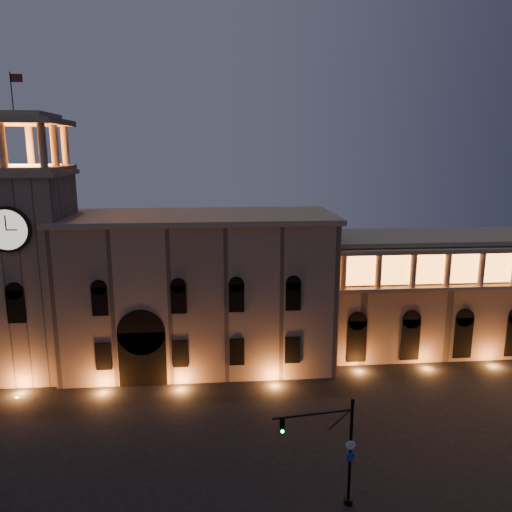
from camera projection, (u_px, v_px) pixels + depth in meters
name	position (u px, v px, depth m)	size (l,w,h in m)	color
ground	(221.00, 477.00, 38.42)	(160.00, 160.00, 0.00)	black
government_building	(199.00, 290.00, 57.75)	(30.80, 12.80, 17.60)	#896E5A
clock_tower	(29.00, 264.00, 54.49)	(9.80, 9.80, 32.40)	#896E5A
colonnade_wing	(471.00, 290.00, 62.85)	(40.60, 11.50, 14.50)	#846954
traffic_light	(337.00, 452.00, 34.47)	(5.93, 1.20, 8.19)	black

